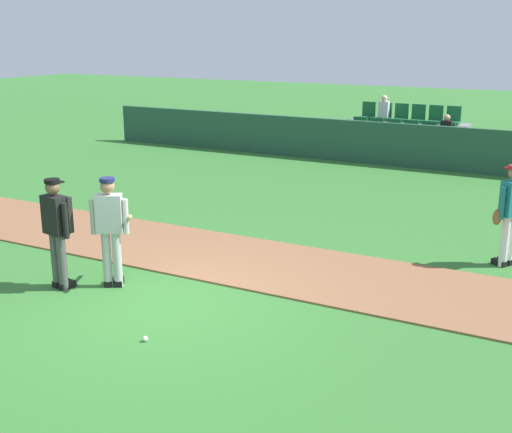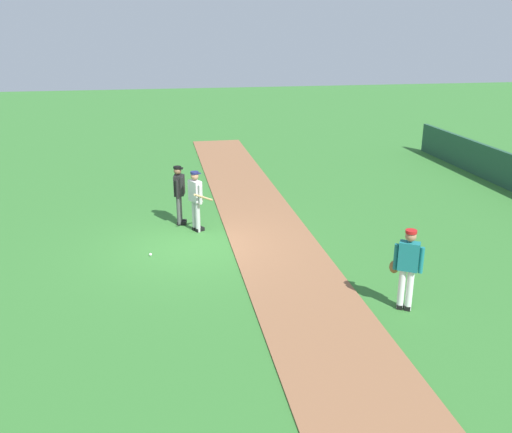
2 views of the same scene
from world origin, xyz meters
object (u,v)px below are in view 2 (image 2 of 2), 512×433
(batter_grey_jersey, at_px, (196,199))
(baseball, at_px, (151,255))
(umpire_home_plate, at_px, (179,192))
(runner_teal_jersey, at_px, (407,267))

(batter_grey_jersey, xyz_separation_m, baseball, (1.60, -1.31, -0.93))
(batter_grey_jersey, bearing_deg, umpire_home_plate, -147.88)
(baseball, bearing_deg, runner_teal_jersey, 53.98)
(batter_grey_jersey, distance_m, runner_teal_jersey, 6.61)
(batter_grey_jersey, bearing_deg, runner_teal_jersey, 35.78)
(batter_grey_jersey, xyz_separation_m, runner_teal_jersey, (5.36, 3.86, -0.01))
(batter_grey_jersey, relative_size, runner_teal_jersey, 1.00)
(runner_teal_jersey, bearing_deg, batter_grey_jersey, -144.22)
(runner_teal_jersey, xyz_separation_m, baseball, (-3.76, -5.18, -0.93))
(batter_grey_jersey, relative_size, umpire_home_plate, 1.00)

